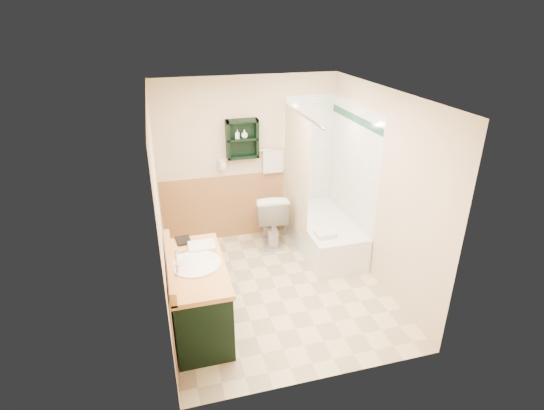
{
  "coord_description": "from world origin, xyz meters",
  "views": [
    {
      "loc": [
        -1.22,
        -4.23,
        3.17
      ],
      "look_at": [
        -0.0,
        0.2,
        1.06
      ],
      "focal_mm": 28.0,
      "sensor_mm": 36.0,
      "label": 1
    }
  ],
  "objects_px": {
    "wall_shelf": "(242,139)",
    "soap_bottle_a": "(237,136)",
    "hair_dryer": "(222,164)",
    "vanity": "(199,296)",
    "vanity_book": "(175,234)",
    "bathtub": "(324,234)",
    "toilet": "(270,217)",
    "soap_bottle_b": "(244,135)"
  },
  "relations": [
    {
      "from": "vanity_book",
      "to": "soap_bottle_b",
      "type": "height_order",
      "value": "soap_bottle_b"
    },
    {
      "from": "hair_dryer",
      "to": "bathtub",
      "type": "xyz_separation_m",
      "value": [
        1.33,
        -0.68,
        -0.96
      ]
    },
    {
      "from": "wall_shelf",
      "to": "hair_dryer",
      "type": "height_order",
      "value": "wall_shelf"
    },
    {
      "from": "vanity",
      "to": "bathtub",
      "type": "bearing_deg",
      "value": 32.29
    },
    {
      "from": "wall_shelf",
      "to": "hair_dryer",
      "type": "distance_m",
      "value": 0.46
    },
    {
      "from": "toilet",
      "to": "soap_bottle_b",
      "type": "relative_size",
      "value": 7.01
    },
    {
      "from": "soap_bottle_b",
      "to": "hair_dryer",
      "type": "bearing_deg",
      "value": 174.82
    },
    {
      "from": "hair_dryer",
      "to": "vanity_book",
      "type": "xyz_separation_m",
      "value": [
        -0.76,
        -1.37,
        -0.29
      ]
    },
    {
      "from": "toilet",
      "to": "vanity_book",
      "type": "bearing_deg",
      "value": 46.24
    },
    {
      "from": "vanity_book",
      "to": "bathtub",
      "type": "bearing_deg",
      "value": 12.06
    },
    {
      "from": "wall_shelf",
      "to": "vanity",
      "type": "bearing_deg",
      "value": -115.65
    },
    {
      "from": "vanity_book",
      "to": "soap_bottle_b",
      "type": "bearing_deg",
      "value": 44.48
    },
    {
      "from": "bathtub",
      "to": "vanity_book",
      "type": "bearing_deg",
      "value": -161.53
    },
    {
      "from": "soap_bottle_a",
      "to": "soap_bottle_b",
      "type": "height_order",
      "value": "soap_bottle_b"
    },
    {
      "from": "vanity",
      "to": "bathtub",
      "type": "distance_m",
      "value": 2.28
    },
    {
      "from": "vanity",
      "to": "soap_bottle_a",
      "type": "xyz_separation_m",
      "value": [
        0.83,
        1.86,
        1.19
      ]
    },
    {
      "from": "bathtub",
      "to": "vanity_book",
      "type": "relative_size",
      "value": 6.97
    },
    {
      "from": "vanity",
      "to": "bathtub",
      "type": "xyz_separation_m",
      "value": [
        1.92,
        1.21,
        -0.16
      ]
    },
    {
      "from": "wall_shelf",
      "to": "soap_bottle_a",
      "type": "relative_size",
      "value": 4.42
    },
    {
      "from": "soap_bottle_a",
      "to": "soap_bottle_b",
      "type": "distance_m",
      "value": 0.1
    },
    {
      "from": "hair_dryer",
      "to": "vanity",
      "type": "bearing_deg",
      "value": -107.48
    },
    {
      "from": "wall_shelf",
      "to": "vanity_book",
      "type": "distance_m",
      "value": 1.83
    },
    {
      "from": "vanity",
      "to": "soap_bottle_a",
      "type": "height_order",
      "value": "soap_bottle_a"
    },
    {
      "from": "hair_dryer",
      "to": "soap_bottle_b",
      "type": "distance_m",
      "value": 0.53
    },
    {
      "from": "soap_bottle_a",
      "to": "soap_bottle_b",
      "type": "xyz_separation_m",
      "value": [
        0.1,
        0.0,
        0.02
      ]
    },
    {
      "from": "toilet",
      "to": "soap_bottle_a",
      "type": "relative_size",
      "value": 6.58
    },
    {
      "from": "vanity",
      "to": "toilet",
      "type": "distance_m",
      "value": 2.06
    },
    {
      "from": "toilet",
      "to": "bathtub",
      "type": "bearing_deg",
      "value": 154.69
    },
    {
      "from": "vanity_book",
      "to": "soap_bottle_a",
      "type": "distance_m",
      "value": 1.8
    },
    {
      "from": "wall_shelf",
      "to": "vanity",
      "type": "relative_size",
      "value": 0.44
    },
    {
      "from": "toilet",
      "to": "soap_bottle_b",
      "type": "bearing_deg",
      "value": -26.81
    },
    {
      "from": "vanity",
      "to": "toilet",
      "type": "relative_size",
      "value": 1.54
    },
    {
      "from": "vanity_book",
      "to": "soap_bottle_a",
      "type": "height_order",
      "value": "soap_bottle_a"
    },
    {
      "from": "vanity",
      "to": "bathtub",
      "type": "relative_size",
      "value": 0.84
    },
    {
      "from": "toilet",
      "to": "soap_bottle_b",
      "type": "xyz_separation_m",
      "value": [
        -0.31,
        0.21,
        1.21
      ]
    },
    {
      "from": "wall_shelf",
      "to": "bathtub",
      "type": "relative_size",
      "value": 0.37
    },
    {
      "from": "wall_shelf",
      "to": "vanity_book",
      "type": "relative_size",
      "value": 2.56
    },
    {
      "from": "bathtub",
      "to": "vanity",
      "type": "bearing_deg",
      "value": -147.71
    },
    {
      "from": "hair_dryer",
      "to": "bathtub",
      "type": "distance_m",
      "value": 1.77
    },
    {
      "from": "wall_shelf",
      "to": "hair_dryer",
      "type": "xyz_separation_m",
      "value": [
        -0.3,
        0.02,
        -0.35
      ]
    },
    {
      "from": "vanity",
      "to": "wall_shelf",
      "type": "bearing_deg",
      "value": 64.35
    },
    {
      "from": "hair_dryer",
      "to": "toilet",
      "type": "xyz_separation_m",
      "value": [
        0.64,
        -0.24,
        -0.8
      ]
    }
  ]
}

